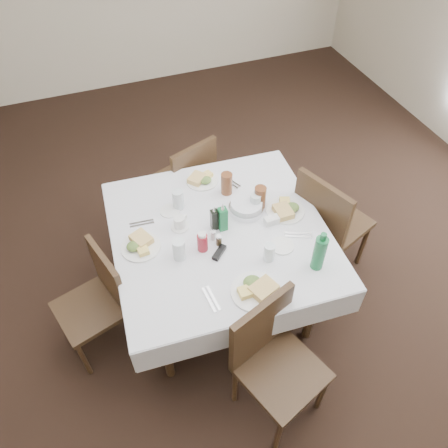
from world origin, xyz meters
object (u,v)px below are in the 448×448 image
oil_cruet_dark (214,219)px  oil_cruet_green (223,218)px  chair_north (188,178)px  water_w (179,249)px  chair_east (327,220)px  water_s (269,252)px  water_n (178,199)px  ketchup_bottle (202,242)px  dining_table (220,239)px  chair_south (272,355)px  chair_west (99,297)px  water_e (255,202)px  bread_basket (246,207)px  coffee_mug (180,223)px  green_bottle (319,253)px

oil_cruet_dark → oil_cruet_green: oil_cruet_green is taller
chair_north → water_w: 1.09m
chair_east → water_s: bearing=-153.4°
water_w → oil_cruet_green: bearing=21.4°
oil_cruet_dark → water_n: bearing=121.3°
oil_cruet_dark → ketchup_bottle: bearing=-132.3°
dining_table → oil_cruet_dark: bearing=117.0°
chair_south → chair_west: 1.18m
chair_west → oil_cruet_green: bearing=3.1°
chair_north → chair_east: bearing=-47.2°
chair_west → water_e: 1.21m
chair_west → oil_cruet_green: 0.96m
dining_table → chair_east: size_ratio=1.52×
dining_table → chair_west: 0.88m
water_n → water_e: (0.48, -0.21, -0.01)m
chair_east → water_w: chair_east is taller
water_e → water_s: bearing=-102.2°
bread_basket → ketchup_bottle: ketchup_bottle is taller
oil_cruet_green → water_w: bearing=-158.6°
water_n → coffee_mug: bearing=-104.1°
water_w → oil_cruet_dark: bearing=28.5°
water_n → water_w: water_w is taller
water_s → water_w: (-0.51, 0.21, 0.01)m
ketchup_bottle → chair_west: bearing=174.0°
water_w → water_e: bearing=19.9°
chair_east → dining_table: bearing=179.5°
water_n → water_e: 0.53m
dining_table → water_s: bearing=-57.9°
chair_east → water_e: (-0.54, 0.11, 0.27)m
dining_table → green_bottle: bearing=-46.5°
oil_cruet_green → coffee_mug: size_ratio=1.81×
chair_south → water_s: 0.60m
coffee_mug → chair_east: bearing=-7.2°
bread_basket → green_bottle: bearing=-69.7°
green_bottle → oil_cruet_dark: bearing=132.5°
chair_north → ketchup_bottle: (-0.19, -0.97, 0.32)m
water_s → oil_cruet_dark: bearing=121.6°
chair_east → green_bottle: green_bottle is taller
coffee_mug → water_w: bearing=-107.1°
water_s → oil_cruet_dark: (-0.23, 0.37, 0.02)m
green_bottle → coffee_mug: bearing=138.6°
chair_north → chair_west: size_ratio=1.05×
bread_basket → coffee_mug: size_ratio=1.91×
coffee_mug → chair_south: bearing=-75.1°
water_n → water_s: size_ratio=1.14×
coffee_mug → green_bottle: green_bottle is taller
water_n → ketchup_bottle: size_ratio=0.99×
water_e → oil_cruet_green: 0.28m
water_s → chair_south: bearing=-110.5°
chair_east → coffee_mug: bearing=172.8°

